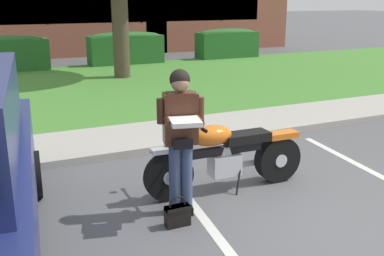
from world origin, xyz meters
The scene contains 12 objects.
ground_plane centered at (0.00, 0.00, 0.00)m, with size 140.00×140.00×0.00m, color #565659.
curb_strip centered at (0.00, 2.87, 0.06)m, with size 60.00×0.20×0.12m, color #ADA89E.
concrete_walk centered at (0.00, 3.72, 0.04)m, with size 60.00×1.50×0.08m, color #ADA89E.
grass_lawn centered at (0.00, 8.75, 0.03)m, with size 60.00×8.57×0.06m, color #478433.
stall_stripe_0 centered at (-1.04, 0.20, 0.00)m, with size 0.12×4.40×0.01m, color silver.
motorcycle centered at (-0.30, 1.01, 0.48)m, with size 2.24×0.82×1.18m.
rider_person centered at (-1.19, 0.65, 1.01)m, with size 0.53×0.64×1.70m.
handbag centered at (-1.35, 0.37, 0.14)m, with size 0.28×0.13×0.36m.
hedge_center_left centered at (-2.47, 12.87, 0.65)m, with size 3.08×0.90×1.24m.
hedge_center_right centered at (1.90, 12.87, 0.65)m, with size 2.77×0.90×1.24m.
hedge_right centered at (6.26, 12.87, 0.65)m, with size 2.57×0.90×1.24m.
brick_building centered at (-0.45, 20.10, 1.89)m, with size 24.01×8.49×3.78m.
Camera 1 is at (-3.15, -3.86, 2.45)m, focal length 42.62 mm.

